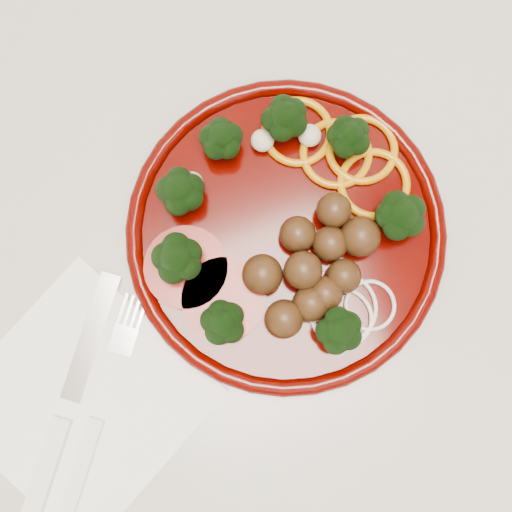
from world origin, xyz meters
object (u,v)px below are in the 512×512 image
object	(u,v)px
fork	(91,439)
plate	(286,231)
napkin	(83,401)
knife	(61,425)

from	to	relation	value
fork	plate	bearing A→B (deg)	-26.79
plate	fork	distance (m)	0.23
fork	napkin	bearing A→B (deg)	33.31
plate	fork	size ratio (longest dim) A/B	1.78
plate	fork	bearing A→B (deg)	-154.12
knife	plate	bearing A→B (deg)	-32.74
plate	fork	world-z (taller)	plate
napkin	fork	size ratio (longest dim) A/B	1.12
knife	fork	distance (m)	0.03
napkin	plate	bearing A→B (deg)	18.81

